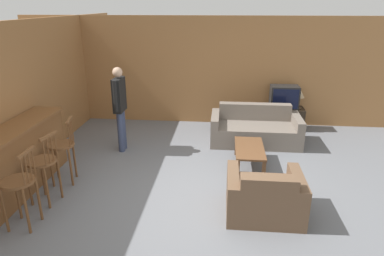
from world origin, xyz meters
name	(u,v)px	position (x,y,z in m)	size (l,w,h in m)	color
ground_plane	(198,198)	(0.00, 0.00, 0.00)	(24.00, 24.00, 0.00)	slate
wall_back	(210,71)	(0.00, 3.71, 1.30)	(9.40, 0.08, 2.60)	#9E6B3D
wall_left	(35,91)	(-3.18, 1.35, 1.30)	(0.08, 8.71, 2.60)	#9E6B3D
bar_counter	(8,167)	(-2.85, -0.28, 0.54)	(0.55, 2.86, 1.07)	brown
bar_chair_near	(20,186)	(-2.27, -0.91, 0.60)	(0.43, 0.43, 1.11)	brown
bar_chair_mid	(43,166)	(-2.27, -0.30, 0.60)	(0.50, 0.50, 1.11)	brown
bar_chair_far	(62,149)	(-2.27, 0.33, 0.60)	(0.51, 0.51, 1.11)	brown
couch_far	(255,130)	(1.05, 2.44, 0.28)	(1.89, 0.95, 0.78)	#70665B
armchair_near	(264,197)	(0.97, -0.33, 0.28)	(1.06, 0.90, 0.76)	brown
coffee_table	(249,150)	(0.85, 1.22, 0.32)	(0.52, 1.06, 0.38)	brown
tv_unit	(282,118)	(1.77, 3.38, 0.26)	(0.97, 0.46, 0.52)	#2D2319
tv	(284,97)	(1.77, 3.37, 0.78)	(0.65, 0.41, 0.53)	black
table_lamp	(299,94)	(2.12, 3.38, 0.87)	(0.25, 0.25, 0.48)	brown
person_by_window	(120,104)	(-1.69, 1.74, 0.98)	(0.19, 0.53, 1.71)	#384260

